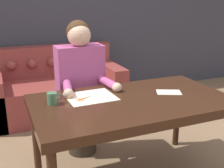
# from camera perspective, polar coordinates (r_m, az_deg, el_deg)

# --- Properties ---
(wall_back) EXTENTS (8.00, 0.06, 2.60)m
(wall_back) POSITION_cam_1_polar(r_m,az_deg,el_deg) (4.19, -8.07, 14.51)
(wall_back) COLOR #383842
(wall_back) RESTS_ON ground_plane
(dining_table) EXTENTS (1.53, 0.87, 0.73)m
(dining_table) POSITION_cam_1_polar(r_m,az_deg,el_deg) (2.20, 4.18, -4.80)
(dining_table) COLOR #381E11
(dining_table) RESTS_ON ground_plane
(couch) EXTENTS (1.71, 0.90, 0.85)m
(couch) POSITION_cam_1_polar(r_m,az_deg,el_deg) (3.84, -11.36, -1.06)
(couch) COLOR brown
(couch) RESTS_ON ground_plane
(person) EXTENTS (0.49, 0.59, 1.30)m
(person) POSITION_cam_1_polar(r_m,az_deg,el_deg) (2.65, -6.38, -0.94)
(person) COLOR #33281E
(person) RESTS_ON ground_plane
(pattern_paper_main) EXTENTS (0.38, 0.33, 0.00)m
(pattern_paper_main) POSITION_cam_1_polar(r_m,az_deg,el_deg) (2.22, -4.34, -2.63)
(pattern_paper_main) COLOR beige
(pattern_paper_main) RESTS_ON dining_table
(pattern_paper_offcut) EXTENTS (0.23, 0.20, 0.00)m
(pattern_paper_offcut) POSITION_cam_1_polar(r_m,az_deg,el_deg) (2.36, 11.46, -1.65)
(pattern_paper_offcut) COLOR beige
(pattern_paper_offcut) RESTS_ON dining_table
(scissors) EXTENTS (0.23, 0.14, 0.01)m
(scissors) POSITION_cam_1_polar(r_m,az_deg,el_deg) (2.18, -5.60, -2.95)
(scissors) COLOR silver
(scissors) RESTS_ON dining_table
(mug) EXTENTS (0.11, 0.08, 0.09)m
(mug) POSITION_cam_1_polar(r_m,az_deg,el_deg) (2.10, -12.00, -2.88)
(mug) COLOR #47704C
(mug) RESTS_ON dining_table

